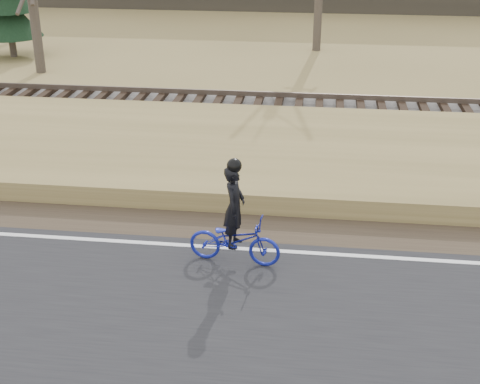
# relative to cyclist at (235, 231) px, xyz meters

# --- Properties ---
(ground) EXTENTS (120.00, 120.00, 0.00)m
(ground) POSITION_rel_cyclist_xyz_m (-4.63, 0.28, -0.69)
(ground) COLOR #9B874F
(ground) RESTS_ON ground
(edge_line) EXTENTS (120.00, 0.12, 0.01)m
(edge_line) POSITION_rel_cyclist_xyz_m (-4.63, 0.48, -0.63)
(edge_line) COLOR silver
(edge_line) RESTS_ON road
(shoulder) EXTENTS (120.00, 1.60, 0.04)m
(shoulder) POSITION_rel_cyclist_xyz_m (-4.63, 1.48, -0.67)
(shoulder) COLOR #473A2B
(shoulder) RESTS_ON ground
(embankment) EXTENTS (120.00, 5.00, 0.44)m
(embankment) POSITION_rel_cyclist_xyz_m (-4.63, 4.48, -0.47)
(embankment) COLOR #9B874F
(embankment) RESTS_ON ground
(ballast) EXTENTS (120.00, 3.00, 0.45)m
(ballast) POSITION_rel_cyclist_xyz_m (-4.63, 8.28, -0.47)
(ballast) COLOR slate
(ballast) RESTS_ON ground
(railroad) EXTENTS (120.00, 2.40, 0.29)m
(railroad) POSITION_rel_cyclist_xyz_m (-4.63, 8.28, -0.16)
(railroad) COLOR black
(railroad) RESTS_ON ballast
(cyclist) EXTENTS (1.73, 0.78, 2.01)m
(cyclist) POSITION_rel_cyclist_xyz_m (0.00, 0.00, 0.00)
(cyclist) COLOR #151E95
(cyclist) RESTS_ON road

